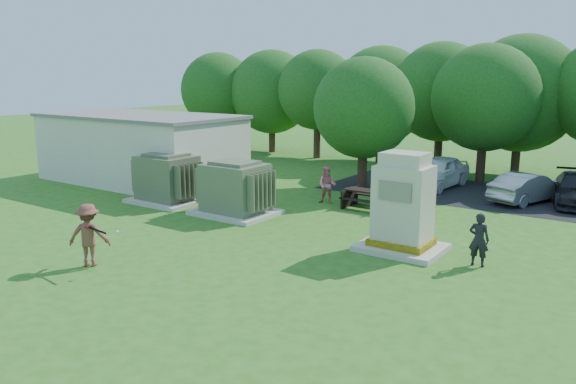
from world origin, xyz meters
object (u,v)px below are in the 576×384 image
Objects in this scene: car_silver_a at (528,187)px; person_at_picnic at (327,185)px; transformer_left at (167,179)px; generator_cabinet at (403,208)px; person_by_generator at (479,240)px; batter at (89,235)px; picnic_table at (367,197)px; car_white at (437,172)px; transformer_right at (235,190)px.

person_at_picnic is at bearing 57.40° from car_silver_a.
generator_cabinet reaches higher than transformer_left.
generator_cabinet is 1.97× the size of person_by_generator.
batter is 1.16× the size of person_by_generator.
car_silver_a is at bearing 23.16° from person_at_picnic.
person_at_picnic reaches higher than picnic_table.
batter reaches higher than person_at_picnic.
generator_cabinet is 1.69× the size of batter.
car_silver_a is (-0.67, 9.26, -0.14)m from person_by_generator.
transformer_left reaches higher than car_white.
batter is (-3.31, -10.54, 0.41)m from picnic_table.
batter is (-6.65, -6.30, -0.43)m from generator_cabinet.
batter is at bearing -111.35° from person_at_picnic.
person_by_generator is (9.41, -0.67, -0.20)m from transformer_right.
picnic_table is 5.84m from car_white.
car_white is (2.56, 5.86, -0.03)m from person_at_picnic.
picnic_table is 1.17× the size of person_by_generator.
transformer_right is 5.26m from picnic_table.
transformer_right is (3.70, 0.00, 0.00)m from transformer_left.
picnic_table is at bearing 26.33° from transformer_left.
car_silver_a is (5.01, 4.91, 0.15)m from picnic_table.
transformer_right is 9.44m from person_by_generator.
person_at_picnic is (1.52, 10.46, -0.11)m from batter.
car_silver_a is (4.24, -0.87, -0.12)m from car_white.
car_white reaches higher than car_silver_a.
batter is 16.82m from car_white.
picnic_table is at bearing -92.48° from car_white.
transformer_left is at bearing -93.52° from batter.
generator_cabinet is at bearing -51.76° from picnic_table.
transformer_right is at bearing -7.29° from person_by_generator.
generator_cabinet is at bearing 100.77° from car_silver_a.
batter reaches higher than picnic_table.
transformer_left is 13.13m from person_by_generator.
picnic_table is at bearing 128.24° from generator_cabinet.
person_by_generator is at bearing 115.31° from car_silver_a.
generator_cabinet is at bearing -70.52° from car_white.
picnic_table is 7.02m from car_silver_a.
car_white is 1.15× the size of car_silver_a.
transformer_right reaches higher than person_at_picnic.
person_at_picnic reaches higher than car_silver_a.
person_by_generator reaches higher than car_white.
transformer_left is at bearing 55.77° from car_silver_a.
batter is 17.55m from car_silver_a.
person_at_picnic is at bearing 61.69° from transformer_right.
car_silver_a is (12.44, 8.59, -0.34)m from transformer_left.
batter reaches higher than person_by_generator.
person_by_generator is (5.68, -4.35, 0.29)m from picnic_table.
generator_cabinet is 1.94× the size of person_at_picnic.
car_silver_a is at bearing -152.83° from batter.
picnic_table is at bearing 65.57° from car_silver_a.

